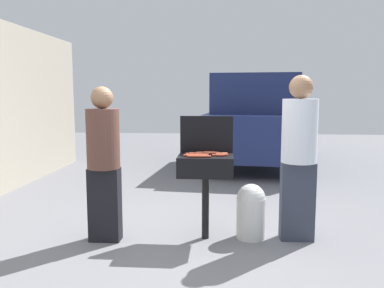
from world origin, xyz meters
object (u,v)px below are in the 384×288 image
Objects in this scene: propane_tank at (251,210)px; person_right at (299,152)px; bbq_grill at (206,168)px; hot_dog_0 at (213,153)px; hot_dog_14 at (222,153)px; hot_dog_1 at (218,155)px; hot_dog_2 at (190,156)px; hot_dog_12 at (194,156)px; hot_dog_5 at (196,153)px; hot_dog_13 at (202,153)px; hot_dog_11 at (203,154)px; hot_dog_8 at (222,155)px; hot_dog_7 at (203,155)px; hot_dog_3 at (192,154)px; hot_dog_9 at (210,152)px; person_left at (104,158)px; hot_dog_4 at (201,156)px; hot_dog_10 at (192,155)px; hot_dog_6 at (205,156)px; parked_minivan at (255,119)px.

person_right is (0.51, 0.00, 0.66)m from propane_tank.
bbq_grill is 0.69m from propane_tank.
hot_dog_14 is at bearing -18.03° from hot_dog_0.
hot_dog_1 is 0.31m from hot_dog_2.
person_right reaches higher than hot_dog_12.
hot_dog_5 is at bearing -9.96° from person_right.
hot_dog_12 is 0.28m from hot_dog_13.
hot_dog_11 reaches higher than propane_tank.
hot_dog_7 is at bearing -174.33° from hot_dog_8.
hot_dog_3 and hot_dog_9 have the same top height.
hot_dog_9 is (0.04, 0.14, 0.16)m from bbq_grill.
hot_dog_7 is 0.08× the size of person_left.
hot_dog_4 is (0.10, -0.13, 0.00)m from hot_dog_3.
hot_dog_3 is at bearing -8.52° from person_right.
hot_dog_1 is at bearing -64.63° from hot_dog_9.
hot_dog_9 is 1.00× the size of hot_dog_10.
hot_dog_11 is 0.07× the size of person_right.
hot_dog_5 is 1.00× the size of hot_dog_13.
hot_dog_4 is at bearing -1.69° from person_right.
hot_dog_4 and hot_dog_11 have the same top height.
hot_dog_13 is at bearing 74.04° from hot_dog_12.
hot_dog_1 is 0.07× the size of person_right.
hot_dog_14 is at bearing 38.76° from hot_dog_4.
hot_dog_8 is 0.21× the size of propane_tank.
hot_dog_12 is 0.21× the size of propane_tank.
hot_dog_3 and hot_dog_6 have the same top height.
hot_dog_0 is 1.00× the size of hot_dog_1.
hot_dog_0 is at bearing 59.00° from hot_dog_4.
hot_dog_9 is at bearing 154.64° from hot_dog_14.
hot_dog_10 is (0.02, 0.04, 0.00)m from hot_dog_2.
parked_minivan reaches higher than hot_dog_9.
hot_dog_14 is at bearing -25.36° from hot_dog_9.
hot_dog_13 is (0.11, 0.08, 0.00)m from hot_dog_3.
hot_dog_7 is 1.05m from person_right.
hot_dog_6 is 0.08× the size of person_left.
parked_minivan is (0.97, 4.90, 0.07)m from hot_dog_11.
hot_dog_3 is 0.07× the size of person_right.
hot_dog_9 is at bearing 130.49° from hot_dog_8.
hot_dog_9 is 0.07× the size of person_right.
hot_dog_7 is 0.03× the size of parked_minivan.
hot_dog_5 is 0.23m from hot_dog_6.
hot_dog_0 is 1.00× the size of hot_dog_6.
hot_dog_6 is 1.00× the size of hot_dog_10.
hot_dog_7 is (0.02, 0.06, 0.00)m from hot_dog_4.
person_right is at bearing 7.28° from hot_dog_2.
hot_dog_9 is at bearing 68.61° from hot_dog_4.
hot_dog_0 is 1.00× the size of hot_dog_11.
hot_dog_9 and hot_dog_11 have the same top height.
hot_dog_1 is 0.14m from hot_dog_14.
hot_dog_8 is (0.29, -0.07, 0.00)m from hot_dog_5.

